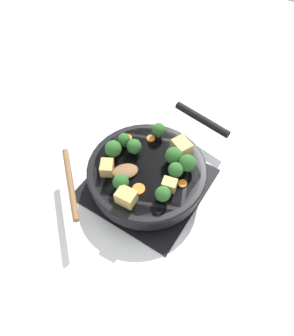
{
  "coord_description": "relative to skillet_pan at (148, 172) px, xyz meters",
  "views": [
    {
      "loc": [
        -0.27,
        0.42,
        0.78
      ],
      "look_at": [
        0.0,
        0.0,
        0.08
      ],
      "focal_mm": 35.0,
      "sensor_mm": 36.0,
      "label": 1
    }
  ],
  "objects": [
    {
      "name": "front_burner_grate",
      "position": [
        0.0,
        0.0,
        -0.04
      ],
      "size": [
        0.31,
        0.31,
        0.03
      ],
      "color": "black",
      "rests_on": "ground_plane"
    },
    {
      "name": "broccoli_floret_center_top",
      "position": [
        -0.05,
        -0.05,
        0.05
      ],
      "size": [
        0.05,
        0.05,
        0.05
      ],
      "color": "#709956",
      "rests_on": "skillet_pan"
    },
    {
      "name": "broccoli_floret_mid_floret",
      "position": [
        -0.08,
        0.06,
        0.05
      ],
      "size": [
        0.04,
        0.04,
        0.05
      ],
      "color": "#709956",
      "rests_on": "skillet_pan"
    },
    {
      "name": "tofu_cube_west_chunk",
      "position": [
        -0.08,
        0.02,
        0.04
      ],
      "size": [
        0.04,
        0.04,
        0.03
      ],
      "primitive_type": "cube",
      "rotation": [
        0.0,
        0.0,
        0.24
      ],
      "color": "tan",
      "rests_on": "skillet_pan"
    },
    {
      "name": "broccoli_floret_east_rim",
      "position": [
        0.06,
        -0.02,
        0.05
      ],
      "size": [
        0.04,
        0.04,
        0.05
      ],
      "color": "#709956",
      "rests_on": "skillet_pan"
    },
    {
      "name": "carrot_slice_orange_thin",
      "position": [
        0.05,
        -0.09,
        0.02
      ],
      "size": [
        0.02,
        0.02,
        0.01
      ],
      "primitive_type": "cylinder",
      "color": "orange",
      "rests_on": "skillet_pan"
    },
    {
      "name": "ground_plane",
      "position": [
        0.0,
        0.0,
        -0.06
      ],
      "size": [
        2.4,
        2.4,
        0.0
      ],
      "primitive_type": "plane",
      "color": "white"
    },
    {
      "name": "tofu_cube_east_chunk",
      "position": [
        -0.05,
        -0.09,
        0.04
      ],
      "size": [
        0.06,
        0.06,
        0.04
      ],
      "primitive_type": "cube",
      "rotation": [
        0.0,
        0.0,
        2.71
      ],
      "color": "tan",
      "rests_on": "skillet_pan"
    },
    {
      "name": "carrot_slice_under_broccoli",
      "position": [
        -0.02,
        0.07,
        0.02
      ],
      "size": [
        0.03,
        0.03,
        0.01
      ],
      "primitive_type": "cylinder",
      "color": "orange",
      "rests_on": "skillet_pan"
    },
    {
      "name": "wooden_spoon",
      "position": [
        0.09,
        0.1,
        0.03
      ],
      "size": [
        0.22,
        0.23,
        0.02
      ],
      "color": "brown",
      "rests_on": "skillet_pan"
    },
    {
      "name": "carrot_slice_near_center",
      "position": [
        0.1,
        -0.05,
        0.02
      ],
      "size": [
        0.02,
        0.02,
        0.01
      ],
      "primitive_type": "cylinder",
      "color": "orange",
      "rests_on": "skillet_pan"
    },
    {
      "name": "broccoli_floret_north_edge",
      "position": [
        0.02,
        0.09,
        0.05
      ],
      "size": [
        0.04,
        0.04,
        0.05
      ],
      "color": "#709956",
      "rests_on": "skillet_pan"
    },
    {
      "name": "carrot_slice_edge_slice",
      "position": [
        -0.1,
        -0.0,
        0.02
      ],
      "size": [
        0.02,
        0.02,
        0.01
      ],
      "primitive_type": "cylinder",
      "color": "orange",
      "rests_on": "skillet_pan"
    },
    {
      "name": "broccoli_floret_west_rim",
      "position": [
        0.03,
        -0.11,
        0.05
      ],
      "size": [
        0.04,
        0.04,
        0.05
      ],
      "color": "#709956",
      "rests_on": "skillet_pan"
    },
    {
      "name": "skillet_pan",
      "position": [
        0.0,
        0.0,
        0.0
      ],
      "size": [
        0.32,
        0.44,
        0.05
      ],
      "color": "black",
      "rests_on": "front_burner_grate"
    },
    {
      "name": "tofu_cube_center_large",
      "position": [
        -0.01,
        0.11,
        0.04
      ],
      "size": [
        0.05,
        0.04,
        0.04
      ],
      "primitive_type": "cube",
      "rotation": [
        0.0,
        0.0,
        3.21
      ],
      "color": "tan",
      "rests_on": "skillet_pan"
    },
    {
      "name": "broccoli_floret_south_cluster",
      "position": [
        0.1,
        0.02,
        0.05
      ],
      "size": [
        0.05,
        0.05,
        0.05
      ],
      "color": "#709956",
      "rests_on": "skillet_pan"
    },
    {
      "name": "broccoli_floret_near_spoon",
      "position": [
        -0.07,
        -0.02,
        0.05
      ],
      "size": [
        0.04,
        0.04,
        0.05
      ],
      "color": "#709956",
      "rests_on": "skillet_pan"
    },
    {
      "name": "broccoli_floret_tall_stem",
      "position": [
        -0.09,
        -0.05,
        0.05
      ],
      "size": [
        0.05,
        0.05,
        0.05
      ],
      "color": "#709956",
      "rests_on": "skillet_pan"
    },
    {
      "name": "tofu_cube_near_handle",
      "position": [
        0.08,
        0.07,
        0.04
      ],
      "size": [
        0.05,
        0.05,
        0.03
      ],
      "primitive_type": "cube",
      "rotation": [
        0.0,
        0.0,
        2.09
      ],
      "color": "tan",
      "rests_on": "skillet_pan"
    },
    {
      "name": "broccoli_floret_small_inner",
      "position": [
        0.1,
        -0.03,
        0.05
      ],
      "size": [
        0.03,
        0.03,
        0.04
      ],
      "color": "#709956",
      "rests_on": "skillet_pan"
    }
  ]
}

